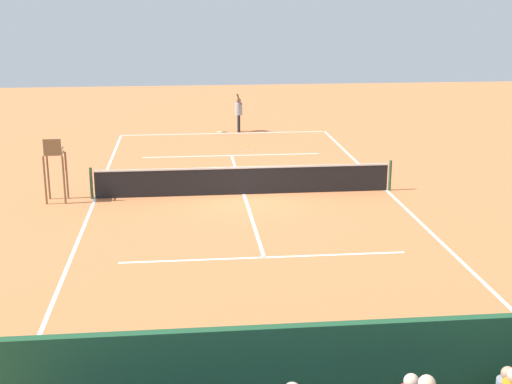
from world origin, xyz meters
name	(u,v)px	position (x,y,z in m)	size (l,w,h in m)	color
ground_plane	(244,194)	(0.00, 0.00, 0.00)	(60.00, 60.00, 0.00)	#D17542
court_line_markings	(244,194)	(0.00, -0.04, 0.00)	(10.10, 22.20, 0.01)	white
tennis_net	(244,180)	(0.00, 0.00, 0.50)	(10.30, 0.10, 1.07)	black
umpire_chair	(54,163)	(6.20, 0.25, 1.31)	(0.67, 0.67, 2.14)	brown
courtside_bench	(457,378)	(-2.35, 13.27, 0.56)	(1.80, 0.40, 0.93)	#234C2D
tennis_player	(239,111)	(-0.74, -11.35, 1.02)	(0.37, 0.54, 1.93)	black
tennis_racket	(220,132)	(0.21, -11.33, 0.01)	(0.58, 0.34, 0.03)	black
tennis_ball_near	(247,145)	(-0.86, -7.97, 0.03)	(0.07, 0.07, 0.07)	#CCDB33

